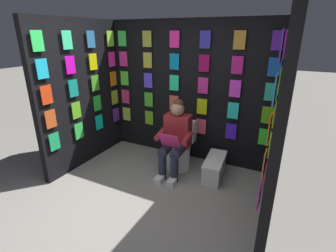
{
  "coord_description": "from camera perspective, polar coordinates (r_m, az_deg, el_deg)",
  "views": [
    {
      "loc": [
        -1.58,
        2.09,
        2.13
      ],
      "look_at": [
        -0.02,
        -0.99,
        0.85
      ],
      "focal_mm": 26.99,
      "sensor_mm": 36.0,
      "label": 1
    }
  ],
  "objects": [
    {
      "name": "person_reading",
      "position": [
        3.91,
        1.6,
        -2.72
      ],
      "size": [
        0.54,
        0.7,
        1.19
      ],
      "rotation": [
        0.0,
        0.0,
        0.06
      ],
      "color": "maroon",
      "rests_on": "ground"
    },
    {
      "name": "ground_plane",
      "position": [
        3.38,
        -8.32,
        -18.99
      ],
      "size": [
        30.0,
        30.0,
        0.0
      ],
      "primitive_type": "plane",
      "color": "gray"
    },
    {
      "name": "comic_longbox_near",
      "position": [
        4.05,
        10.45,
        -9.18
      ],
      "size": [
        0.33,
        0.71,
        0.32
      ],
      "rotation": [
        0.0,
        0.0,
        0.1
      ],
      "color": "white",
      "rests_on": "ground"
    },
    {
      "name": "display_wall_back",
      "position": [
        4.35,
        4.95,
        7.6
      ],
      "size": [
        3.05,
        0.14,
        2.35
      ],
      "color": "black",
      "rests_on": "ground"
    },
    {
      "name": "display_wall_right",
      "position": [
        4.41,
        -18.82,
        6.79
      ],
      "size": [
        0.14,
        1.79,
        2.35
      ],
      "color": "black",
      "rests_on": "ground"
    },
    {
      "name": "toilet",
      "position": [
        4.21,
        2.75,
        -5.04
      ],
      "size": [
        0.41,
        0.56,
        0.77
      ],
      "rotation": [
        0.0,
        0.0,
        0.06
      ],
      "color": "white",
      "rests_on": "ground"
    },
    {
      "name": "display_wall_left",
      "position": [
        3.14,
        24.49,
        0.77
      ],
      "size": [
        0.14,
        1.79,
        2.35
      ],
      "color": "black",
      "rests_on": "ground"
    }
  ]
}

